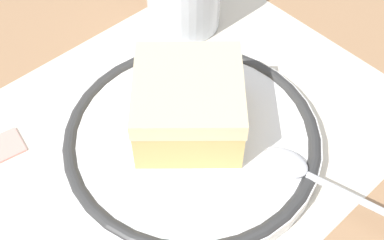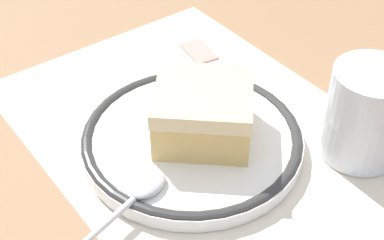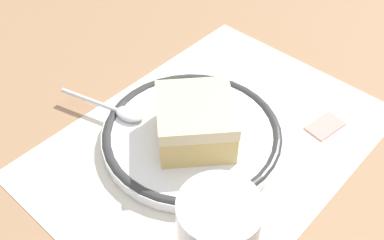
# 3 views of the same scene
# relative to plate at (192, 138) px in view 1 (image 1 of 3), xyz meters

# --- Properties ---
(ground_plane) EXTENTS (2.40, 2.40, 0.00)m
(ground_plane) POSITION_rel_plate_xyz_m (0.01, -0.02, -0.01)
(ground_plane) COLOR #9E7551
(placemat) EXTENTS (0.43, 0.31, 0.00)m
(placemat) POSITION_rel_plate_xyz_m (0.01, -0.02, -0.01)
(placemat) COLOR beige
(placemat) RESTS_ON ground_plane
(plate) EXTENTS (0.23, 0.23, 0.02)m
(plate) POSITION_rel_plate_xyz_m (0.00, 0.00, 0.00)
(plate) COLOR white
(plate) RESTS_ON placemat
(cake_slice) EXTENTS (0.13, 0.13, 0.06)m
(cake_slice) POSITION_rel_plate_xyz_m (-0.00, -0.01, 0.03)
(cake_slice) COLOR #DBB76B
(cake_slice) RESTS_ON plate
(spoon) EXTENTS (0.05, 0.13, 0.01)m
(spoon) POSITION_rel_plate_xyz_m (-0.04, 0.09, 0.01)
(spoon) COLOR silver
(spoon) RESTS_ON plate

